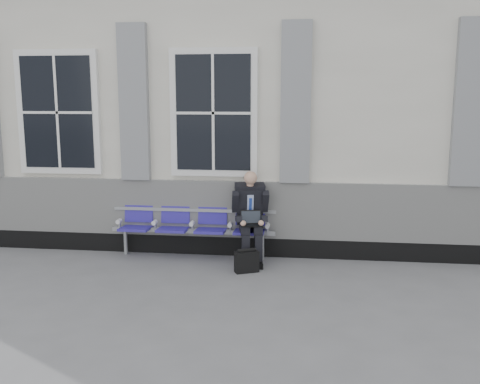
# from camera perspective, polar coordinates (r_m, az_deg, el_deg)

# --- Properties ---
(ground) EXTENTS (70.00, 70.00, 0.00)m
(ground) POSITION_cam_1_polar(r_m,az_deg,el_deg) (7.36, -7.36, -9.77)
(ground) COLOR slate
(ground) RESTS_ON ground
(station_building) EXTENTS (14.40, 4.40, 4.49)m
(station_building) POSITION_cam_1_polar(r_m,az_deg,el_deg) (10.33, -2.93, 8.59)
(station_building) COLOR silver
(station_building) RESTS_ON ground
(bench) EXTENTS (2.60, 0.47, 0.91)m
(bench) POSITION_cam_1_polar(r_m,az_deg,el_deg) (8.43, -5.05, -3.24)
(bench) COLOR #9EA0A3
(bench) RESTS_ON ground
(businessman) EXTENTS (0.59, 0.79, 1.40)m
(businessman) POSITION_cam_1_polar(r_m,az_deg,el_deg) (8.12, 1.12, -2.23)
(businessman) COLOR black
(businessman) RESTS_ON ground
(briefcase) EXTENTS (0.37, 0.27, 0.35)m
(briefcase) POSITION_cam_1_polar(r_m,az_deg,el_deg) (7.75, 0.72, -7.40)
(briefcase) COLOR black
(briefcase) RESTS_ON ground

